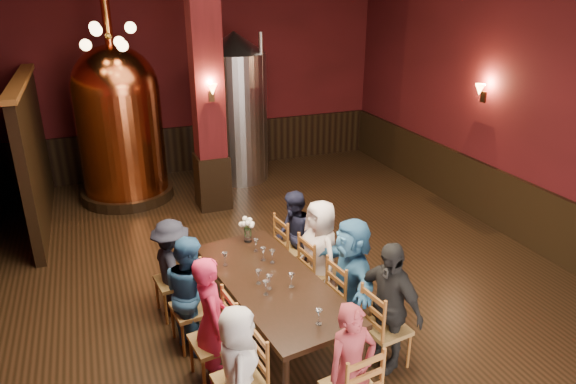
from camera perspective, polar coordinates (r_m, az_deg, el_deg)
name	(u,v)px	position (r m, az deg, el deg)	size (l,w,h in m)	color
room	(281,121)	(6.53, -0.84, 7.85)	(10.00, 10.02, 4.50)	black
wainscot_right	(506,204)	(9.19, 23.04, -1.19)	(0.08, 9.90, 1.00)	black
wainscot_back	(203,147)	(11.60, -9.44, 4.96)	(7.90, 0.08, 1.00)	black
column	(207,85)	(9.08, -9.00, 11.63)	(0.58, 0.58, 4.50)	#4E1014
partition	(34,156)	(9.56, -26.38, 3.60)	(0.22, 3.50, 2.40)	black
pendant_cluster	(108,36)	(8.87, -19.35, 16.02)	(0.90, 0.90, 1.70)	#A57226
sconce_wall	(484,92)	(9.24, 20.95, 10.33)	(0.20, 0.20, 0.36)	black
sconce_column	(211,91)	(8.80, -8.53, 10.99)	(0.20, 0.20, 0.36)	black
dining_table	(272,285)	(5.91, -1.80, -10.31)	(1.30, 2.51, 0.75)	black
chair_0	(239,383)	(5.04, -5.43, -20.33)	(0.46, 0.46, 0.92)	brown
person_0	(239,368)	(4.93, -5.50, -18.88)	(0.61, 0.40, 1.26)	silver
chair_1	(213,341)	(5.52, -8.34, -16.09)	(0.46, 0.46, 0.92)	brown
person_1	(212,320)	(5.37, -8.49, -13.94)	(0.52, 0.34, 1.43)	#C62249
chair_2	(192,308)	(6.03, -10.64, -12.58)	(0.46, 0.46, 0.92)	brown
person_2	(190,292)	(5.91, -10.79, -10.83)	(0.66, 0.32, 1.36)	#295788
chair_3	(174,280)	(6.58, -12.55, -9.57)	(0.46, 0.46, 0.92)	brown
person_3	(173,268)	(6.49, -12.67, -8.25)	(0.82, 0.47, 1.27)	black
chair_4	(386,327)	(5.75, 10.81, -14.56)	(0.46, 0.46, 0.92)	brown
person_4	(388,305)	(5.59, 11.02, -12.27)	(0.86, 0.36, 1.47)	black
chair_5	(349,296)	(6.17, 6.84, -11.44)	(0.46, 0.46, 0.92)	brown
person_5	(350,277)	(6.03, 6.96, -9.32)	(1.35, 0.43, 1.45)	teal
chair_6	(320,271)	(6.63, 3.53, -8.73)	(0.46, 0.46, 0.92)	brown
person_6	(320,254)	(6.51, 3.58, -6.84)	(0.69, 0.45, 1.42)	silver
chair_7	(294,249)	(7.13, 0.66, -6.33)	(0.46, 0.46, 0.92)	brown
person_7	(294,237)	(7.05, 0.67, -5.00)	(0.63, 0.31, 1.29)	#1A1C34
person_8	(351,370)	(4.86, 7.03, -19.07)	(0.49, 0.32, 1.33)	maroon
copper_kettle	(120,122)	(10.05, -18.20, 7.37)	(1.82, 1.82, 4.09)	black
steel_vessel	(236,108)	(10.66, -5.75, 9.27)	(1.62, 1.62, 3.02)	#B2B2B7
rose_vase	(247,226)	(6.62, -4.53, -3.77)	(0.20, 0.20, 0.34)	white
wine_glass_0	(263,254)	(6.24, -2.78, -6.89)	(0.07, 0.07, 0.17)	white
wine_glass_1	(319,317)	(5.17, 3.45, -13.68)	(0.07, 0.07, 0.17)	white
wine_glass_2	(291,280)	(5.72, 0.38, -9.78)	(0.07, 0.07, 0.17)	white
wine_glass_3	(269,282)	(5.69, -2.08, -9.98)	(0.07, 0.07, 0.17)	white
wine_glass_4	(272,256)	(6.18, -1.76, -7.16)	(0.07, 0.07, 0.17)	white
wine_glass_5	(256,245)	(6.44, -3.60, -5.92)	(0.07, 0.07, 0.17)	white
wine_glass_6	(266,288)	(5.59, -2.49, -10.59)	(0.07, 0.07, 0.17)	white
wine_glass_7	(225,259)	(6.17, -7.02, -7.40)	(0.07, 0.07, 0.17)	white
wine_glass_8	(259,277)	(5.78, -3.30, -9.40)	(0.07, 0.07, 0.17)	white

